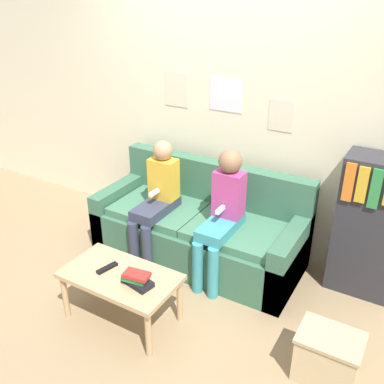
% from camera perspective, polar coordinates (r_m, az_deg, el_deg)
% --- Properties ---
extents(ground_plane, '(10.00, 10.00, 0.00)m').
position_cam_1_polar(ground_plane, '(3.69, -2.97, -12.23)').
color(ground_plane, '#937A56').
extents(wall_back, '(8.00, 0.06, 2.60)m').
position_cam_1_polar(wall_back, '(3.89, 4.71, 11.28)').
color(wall_back, beige).
rests_on(wall_back, ground_plane).
extents(couch, '(1.86, 0.78, 0.84)m').
position_cam_1_polar(couch, '(3.89, 1.05, -4.97)').
color(couch, '#38664C').
rests_on(couch, ground_plane).
extents(coffee_table, '(0.84, 0.48, 0.40)m').
position_cam_1_polar(coffee_table, '(3.20, -9.51, -11.50)').
color(coffee_table, tan).
rests_on(coffee_table, ground_plane).
extents(person_left, '(0.24, 0.54, 1.09)m').
position_cam_1_polar(person_left, '(3.75, -4.73, -0.64)').
color(person_left, '#33384C').
rests_on(person_left, ground_plane).
extents(person_right, '(0.24, 0.54, 1.12)m').
position_cam_1_polar(person_right, '(3.46, 4.09, -2.57)').
color(person_right, teal).
rests_on(person_right, ground_plane).
extents(tv_remote, '(0.08, 0.17, 0.02)m').
position_cam_1_polar(tv_remote, '(3.23, -11.25, -9.91)').
color(tv_remote, black).
rests_on(tv_remote, coffee_table).
extents(book_stack, '(0.24, 0.16, 0.10)m').
position_cam_1_polar(book_stack, '(3.03, -7.36, -11.41)').
color(book_stack, black).
rests_on(book_stack, coffee_table).
extents(bookshelf, '(0.50, 0.34, 1.16)m').
position_cam_1_polar(bookshelf, '(3.62, 22.60, -4.25)').
color(bookshelf, '#2D2D33').
rests_on(bookshelf, ground_plane).
extents(storage_box, '(0.39, 0.30, 0.34)m').
position_cam_1_polar(storage_box, '(3.01, 17.62, -20.19)').
color(storage_box, '#CCB284').
rests_on(storage_box, ground_plane).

